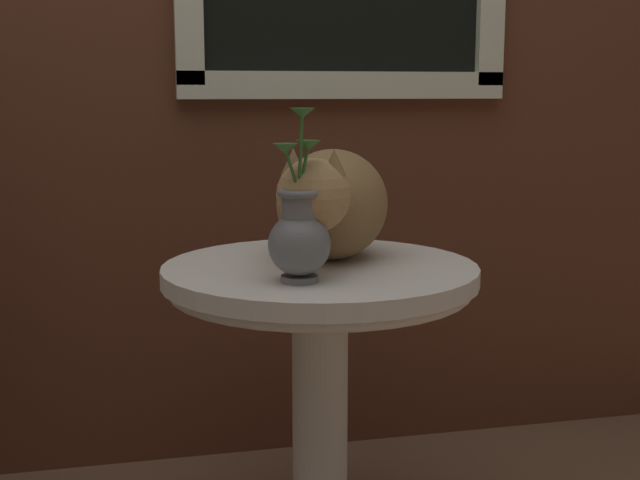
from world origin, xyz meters
TOP-DOWN VIEW (x-y plane):
  - wicker_side_table at (0.25, 0.14)m, footprint 0.63×0.63m
  - cat at (0.28, 0.18)m, footprint 0.32×0.53m
  - pewter_vase_with_ivy at (0.18, 0.00)m, footprint 0.11×0.11m

SIDE VIEW (x-z plane):
  - wicker_side_table at x=0.25m, z-range 0.11..0.75m
  - pewter_vase_with_ivy at x=0.18m, z-range 0.57..0.88m
  - cat at x=0.28m, z-range 0.63..0.87m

